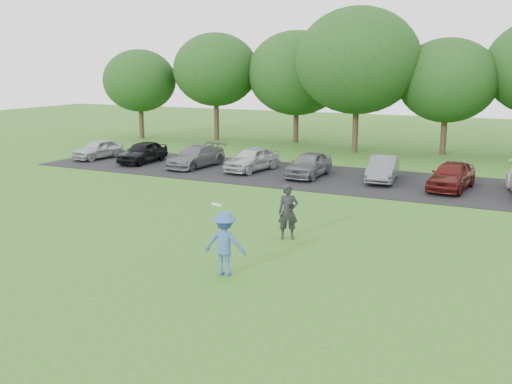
# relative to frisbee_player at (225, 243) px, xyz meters

# --- Properties ---
(ground) EXTENTS (100.00, 100.00, 0.00)m
(ground) POSITION_rel_frisbee_player_xyz_m (-0.95, 0.29, -0.83)
(ground) COLOR #2F651C
(ground) RESTS_ON ground
(parking_lot) EXTENTS (32.00, 6.50, 0.03)m
(parking_lot) POSITION_rel_frisbee_player_xyz_m (-0.95, 13.29, -0.81)
(parking_lot) COLOR black
(parking_lot) RESTS_ON ground
(frisbee_player) EXTENTS (1.18, 0.84, 1.90)m
(frisbee_player) POSITION_rel_frisbee_player_xyz_m (0.00, 0.00, 0.00)
(frisbee_player) COLOR #395CA1
(frisbee_player) RESTS_ON ground
(camera_bystander) EXTENTS (0.73, 0.64, 1.69)m
(camera_bystander) POSITION_rel_frisbee_player_xyz_m (0.25, 3.54, 0.02)
(camera_bystander) COLOR black
(camera_bystander) RESTS_ON ground
(parked_cars) EXTENTS (30.45, 4.64, 1.23)m
(parked_cars) POSITION_rel_frisbee_player_xyz_m (-0.35, 13.19, -0.21)
(parked_cars) COLOR #AEB1B6
(parked_cars) RESTS_ON parking_lot
(tree_row) EXTENTS (42.39, 9.85, 8.64)m
(tree_row) POSITION_rel_frisbee_player_xyz_m (0.56, 23.05, 4.08)
(tree_row) COLOR #38281C
(tree_row) RESTS_ON ground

